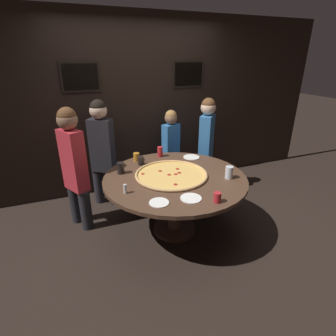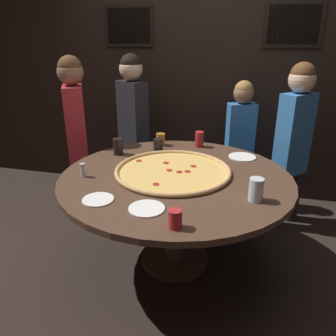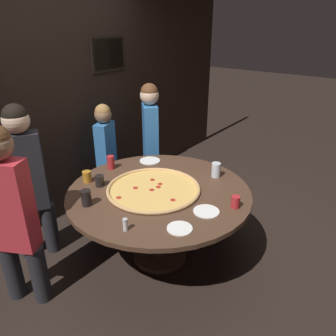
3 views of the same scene
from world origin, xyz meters
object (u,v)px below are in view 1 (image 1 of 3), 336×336
(dining_table, at_px, (175,186))
(drink_cup_beside_pizza, at_px, (160,152))
(drink_cup_far_left, at_px, (141,161))
(white_plate_near_front, at_px, (191,157))
(giant_pizza, at_px, (171,174))
(diner_centre_back, at_px, (74,163))
(diner_side_right, at_px, (206,141))
(white_plate_beside_cup, at_px, (159,203))
(drink_cup_centre_back, at_px, (217,197))
(diner_far_left, at_px, (171,145))
(drink_cup_front_edge, at_px, (229,172))
(condiment_shaker, at_px, (125,189))
(diner_far_right, at_px, (102,148))
(drink_cup_by_shaker, at_px, (121,168))
(white_plate_far_back, at_px, (191,198))
(drink_cup_far_right, at_px, (136,157))

(dining_table, bearing_deg, drink_cup_beside_pizza, 84.50)
(drink_cup_far_left, distance_m, white_plate_near_front, 0.71)
(giant_pizza, height_order, white_plate_near_front, giant_pizza)
(diner_centre_back, height_order, diner_side_right, diner_centre_back)
(white_plate_beside_cup, bearing_deg, dining_table, 52.76)
(drink_cup_centre_back, relative_size, diner_centre_back, 0.07)
(white_plate_near_front, height_order, diner_centre_back, diner_centre_back)
(diner_far_left, bearing_deg, drink_cup_front_edge, 75.59)
(white_plate_near_front, relative_size, diner_centre_back, 0.15)
(dining_table, height_order, condiment_shaker, condiment_shaker)
(diner_centre_back, bearing_deg, condiment_shaker, -177.01)
(drink_cup_beside_pizza, xyz_separation_m, white_plate_beside_cup, (-0.43, -1.16, -0.06))
(drink_cup_front_edge, bearing_deg, drink_cup_centre_back, -134.56)
(drink_cup_far_left, distance_m, condiment_shaker, 0.76)
(white_plate_near_front, relative_size, diner_far_left, 0.17)
(diner_far_right, relative_size, diner_side_right, 1.03)
(white_plate_beside_cup, distance_m, diner_centre_back, 1.25)
(condiment_shaker, relative_size, diner_side_right, 0.07)
(giant_pizza, xyz_separation_m, white_plate_near_front, (0.48, 0.44, -0.01))
(drink_cup_far_left, bearing_deg, condiment_shaker, -118.38)
(dining_table, bearing_deg, diner_side_right, 43.45)
(dining_table, relative_size, drink_cup_beside_pizza, 12.05)
(drink_cup_centre_back, bearing_deg, diner_side_right, 64.23)
(drink_cup_far_left, relative_size, drink_cup_front_edge, 0.72)
(white_plate_beside_cup, distance_m, diner_side_right, 1.80)
(drink_cup_by_shaker, distance_m, diner_far_right, 0.69)
(white_plate_far_back, xyz_separation_m, diner_far_right, (-0.61, 1.51, 0.11))
(drink_cup_beside_pizza, relative_size, white_plate_far_back, 0.65)
(drink_cup_front_edge, height_order, white_plate_near_front, drink_cup_front_edge)
(drink_cup_beside_pizza, height_order, diner_far_left, diner_far_left)
(white_plate_far_back, relative_size, diner_side_right, 0.14)
(white_plate_beside_cup, height_order, diner_side_right, diner_side_right)
(diner_side_right, bearing_deg, white_plate_near_front, -7.48)
(dining_table, height_order, drink_cup_centre_back, drink_cup_centre_back)
(diner_centre_back, bearing_deg, drink_cup_centre_back, -163.27)
(giant_pizza, bearing_deg, white_plate_near_front, 42.79)
(drink_cup_far_left, xyz_separation_m, drink_cup_front_edge, (0.80, -0.75, 0.02))
(white_plate_near_front, bearing_deg, diner_far_left, 93.54)
(white_plate_near_front, bearing_deg, drink_cup_far_right, 167.92)
(drink_cup_front_edge, height_order, diner_far_left, diner_far_left)
(drink_cup_beside_pizza, relative_size, white_plate_beside_cup, 0.71)
(giant_pizza, xyz_separation_m, diner_far_left, (0.44, 1.08, -0.03))
(giant_pizza, relative_size, diner_centre_back, 0.56)
(drink_cup_front_edge, height_order, diner_centre_back, diner_centre_back)
(dining_table, relative_size, giant_pizza, 1.95)
(white_plate_beside_cup, height_order, diner_far_left, diner_far_left)
(drink_cup_centre_back, xyz_separation_m, diner_centre_back, (-1.20, 1.23, 0.06))
(white_plate_far_back, relative_size, diner_far_right, 0.14)
(drink_cup_far_left, relative_size, diner_far_left, 0.08)
(condiment_shaker, xyz_separation_m, diner_centre_back, (-0.44, 0.74, 0.07))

